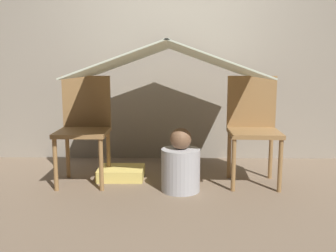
# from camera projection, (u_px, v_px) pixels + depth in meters

# --- Properties ---
(ground_plane) EXTENTS (8.80, 8.80, 0.00)m
(ground_plane) POSITION_uv_depth(u_px,v_px,m) (168.00, 191.00, 3.08)
(ground_plane) COLOR #7A6651
(wall_back) EXTENTS (7.00, 0.05, 2.50)m
(wall_back) POSITION_uv_depth(u_px,v_px,m) (169.00, 44.00, 4.00)
(wall_back) COLOR gray
(wall_back) RESTS_ON ground_plane
(chair_left) EXTENTS (0.44, 0.44, 0.93)m
(chair_left) POSITION_uv_depth(u_px,v_px,m) (84.00, 124.00, 3.27)
(chair_left) COLOR olive
(chair_left) RESTS_ON ground_plane
(chair_right) EXTENTS (0.45, 0.45, 0.93)m
(chair_right) POSITION_uv_depth(u_px,v_px,m) (253.00, 124.00, 3.25)
(chair_right) COLOR olive
(chair_right) RESTS_ON ground_plane
(sheet_canopy) EXTENTS (1.47, 1.30, 0.27)m
(sheet_canopy) POSITION_uv_depth(u_px,v_px,m) (168.00, 60.00, 3.09)
(sheet_canopy) COLOR silver
(person_front) EXTENTS (0.32, 0.32, 0.52)m
(person_front) POSITION_uv_depth(u_px,v_px,m) (181.00, 166.00, 3.06)
(person_front) COLOR #B2B2B7
(person_front) RESTS_ON ground_plane
(floor_cushion) EXTENTS (0.41, 0.33, 0.10)m
(floor_cushion) POSITION_uv_depth(u_px,v_px,m) (121.00, 173.00, 3.42)
(floor_cushion) COLOR #E5CC66
(floor_cushion) RESTS_ON ground_plane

